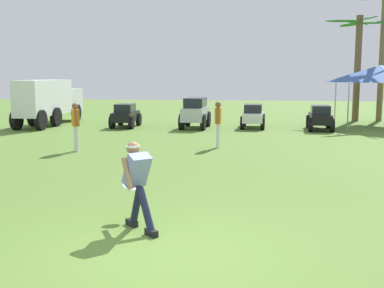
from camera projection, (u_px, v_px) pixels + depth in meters
ground_plane at (163, 254)px, 6.63m from camera, size 80.00×80.00×0.00m
frisbee_thrower at (137, 181)px, 7.61m from camera, size 0.70×1.00×1.41m
frisbee_in_flight at (130, 187)px, 8.25m from camera, size 0.35×0.36×0.11m
teammate_near_sideline at (76, 122)px, 15.39m from camera, size 0.35×0.46×1.56m
teammate_midfield at (218, 120)px, 16.14m from camera, size 0.20×0.49×1.56m
parked_car_slot_a at (126, 115)px, 22.62m from camera, size 1.11×2.21×1.10m
parked_car_slot_b at (195, 112)px, 22.14m from camera, size 1.27×2.39×1.40m
parked_car_slot_c at (253, 116)px, 22.27m from camera, size 1.15×2.23×1.10m
parked_car_slot_d at (320, 117)px, 21.42m from camera, size 1.18×2.24×1.10m
box_truck at (49, 100)px, 23.50m from camera, size 1.43×5.91×2.20m
palm_tree_far_left at (358, 58)px, 25.18m from camera, size 3.22×3.16×5.50m
palm_tree_left_of_centre at (383, 43)px, 25.12m from camera, size 3.20×3.54×6.88m
event_tent at (380, 74)px, 22.63m from camera, size 3.63×3.63×2.91m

